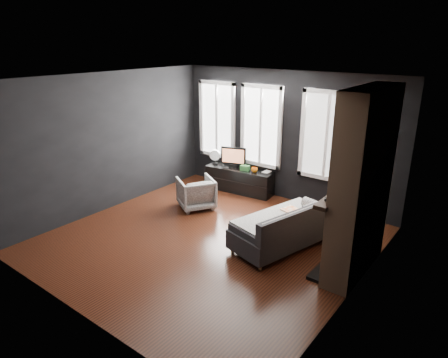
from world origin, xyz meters
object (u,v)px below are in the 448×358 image
Objects in this scene: sofa at (283,225)px; armchair at (196,191)px; monitor at (233,156)px; mantel_vase at (356,176)px; mug at (254,169)px; media_console at (240,180)px; book at (264,167)px.

armchair is at bearing -173.74° from sofa.
monitor is 3.43m from mantel_vase.
monitor is (-2.22, 1.65, 0.41)m from sofa.
mug is 2.90m from mantel_vase.
media_console is 2.67× the size of monitor.
armchair reaches higher than media_console.
book reaches higher than media_console.
media_console is at bearing 158.19° from mantel_vase.
monitor reaches higher than armchair.
book is (0.53, 0.13, 0.37)m from media_console.
mantel_vase is at bearing -28.50° from book.
media_console is 0.53m from mug.
sofa is at bearing -45.04° from media_console.
monitor is 4.23× the size of mug.
armchair is (-2.20, 0.33, -0.04)m from sofa.
media_console is 3.37m from mantel_vase.
mantel_vase is (2.97, -1.19, 1.04)m from media_console.
armchair reaches higher than mug.
monitor is 0.63m from mug.
sofa is 2.80m from monitor.
sofa is 2.33m from book.
book is (0.13, 0.18, 0.03)m from mug.
monitor is 2.87× the size of book.
mantel_vase reaches higher than armchair.
mantel_vase is (2.44, -1.32, 0.67)m from book.
mantel_vase is (2.57, -1.15, 0.71)m from mug.
monitor is (-0.20, 0.01, 0.53)m from media_console.
mug is 0.80× the size of mantel_vase.
book is at bearing 8.14° from media_console.
armchair is 3.42× the size of book.
monitor is 0.76m from book.
armchair is at bearing -107.79° from monitor.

